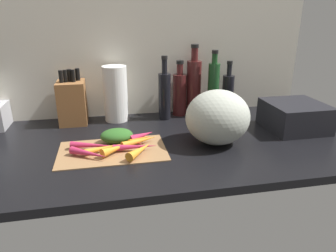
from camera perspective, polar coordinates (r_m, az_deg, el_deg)
The scene contains 23 objects.
ground_plane at distance 128.05cm, azimuth -3.11°, elevation -3.42°, with size 170.00×80.00×3.00cm, color black.
wall_back at distance 156.64cm, azimuth -5.45°, elevation 12.95°, with size 170.00×3.00×60.00cm, color beige.
cutting_board at distance 119.92cm, azimuth -10.16°, elevation -4.46°, with size 40.49×24.49×0.80cm, color #997047.
carrot_0 at distance 119.25cm, azimuth -11.10°, elevation -3.89°, with size 2.16×2.16×17.75cm, color orange.
carrot_1 at distance 124.08cm, azimuth -5.10°, elevation -2.44°, with size 2.71×2.71×11.02cm, color orange.
carrot_2 at distance 124.51cm, azimuth -7.36°, elevation -2.56°, with size 2.27×2.27×17.88cm, color red.
carrot_3 at distance 116.31cm, azimuth -9.68°, elevation -4.13°, with size 3.30×3.30×11.42cm, color orange.
carrot_4 at distance 117.74cm, azimuth -5.99°, elevation -3.82°, with size 2.56×2.56×16.78cm, color #B2264C.
carrot_5 at distance 121.40cm, azimuth -13.64°, elevation -3.49°, with size 2.77×2.77×17.17cm, color #B2264C.
carrot_6 at distance 126.76cm, azimuth -4.83°, elevation -1.76°, with size 3.39×3.39×12.12cm, color #B2264C.
carrot_7 at distance 113.74cm, azimuth -5.19°, elevation -4.47°, with size 3.41×3.41×13.48cm, color orange.
carrot_8 at distance 114.98cm, azimuth -14.35°, elevation -4.92°, with size 2.89×2.89×15.33cm, color #B2264C.
carrot_9 at distance 122.55cm, azimuth -5.20°, elevation -2.73°, with size 2.78×2.78×15.49cm, color orange.
carrot_greens_pile at distance 124.87cm, azimuth -9.42°, elevation -1.81°, with size 12.96×9.97×5.48cm, color #2D6023.
winter_squash at distance 123.32cm, azimuth 9.11°, elevation 1.58°, with size 25.50×23.31×21.82cm, color #B2B7A8.
knife_block at distance 151.59cm, azimuth -17.20°, elevation 4.28°, with size 12.40×13.73×25.49cm.
paper_towel_roll at distance 150.19cm, azimuth -9.62°, elevation 5.87°, with size 11.32×11.32×26.29cm, color white.
bottle_0 at distance 150.21cm, azimuth -0.64°, elevation 5.80°, with size 5.90×5.90×30.72cm.
bottle_1 at distance 157.01cm, azimuth 2.14°, elevation 6.07°, with size 6.93×6.93×27.56cm.
bottle_2 at distance 158.55cm, azimuth 4.76°, elevation 7.40°, with size 7.38×7.38×35.03cm.
bottle_3 at distance 155.98cm, azimuth 8.32°, elevation 6.86°, with size 5.63×5.63×32.73cm.
bottle_4 at distance 163.82cm, azimuth 10.95°, elevation 6.07°, with size 5.96×5.96×26.75cm.
dish_rack at distance 149.86cm, azimuth 22.23°, elevation 1.72°, with size 24.21×24.73×11.99cm, color black.
Camera 1 is at (-16.20, -115.96, 50.35)cm, focal length 33.12 mm.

